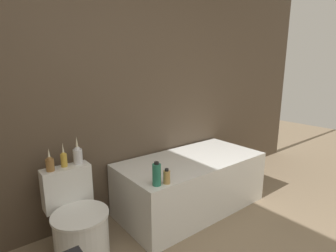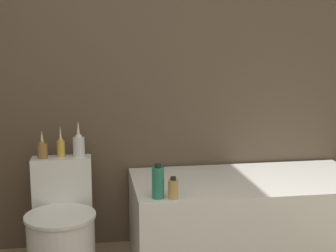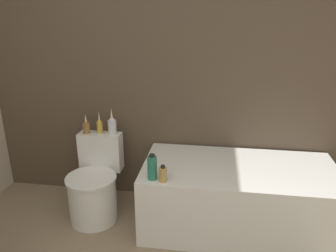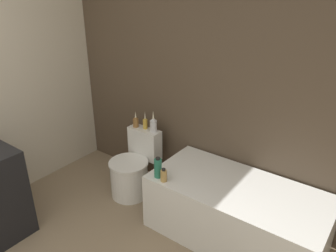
{
  "view_description": "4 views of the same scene",
  "coord_description": "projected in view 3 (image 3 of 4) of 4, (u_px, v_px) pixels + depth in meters",
  "views": [
    {
      "loc": [
        -1.12,
        0.04,
        1.52
      ],
      "look_at": [
        0.2,
        1.73,
        1.03
      ],
      "focal_mm": 28.0,
      "sensor_mm": 36.0,
      "label": 1
    },
    {
      "loc": [
        -0.32,
        -0.91,
        1.45
      ],
      "look_at": [
        0.11,
        1.72,
        0.98
      ],
      "focal_mm": 50.0,
      "sensor_mm": 36.0,
      "label": 2
    },
    {
      "loc": [
        0.47,
        -0.47,
        1.78
      ],
      "look_at": [
        0.15,
        1.74,
        0.97
      ],
      "focal_mm": 35.0,
      "sensor_mm": 36.0,
      "label": 3
    },
    {
      "loc": [
        1.65,
        -0.34,
        2.24
      ],
      "look_at": [
        0.05,
        1.8,
        1.04
      ],
      "focal_mm": 35.0,
      "sensor_mm": 36.0,
      "label": 4
    }
  ],
  "objects": [
    {
      "name": "wall_back_tiled",
      "position": [
        162.0,
        65.0,
        2.9
      ],
      "size": [
        6.4,
        0.06,
        2.6
      ],
      "color": "brown",
      "rests_on": "ground_plane"
    },
    {
      "name": "bathtub",
      "position": [
        238.0,
        197.0,
        2.75
      ],
      "size": [
        1.57,
        0.78,
        0.57
      ],
      "color": "white",
      "rests_on": "ground"
    },
    {
      "name": "toilet",
      "position": [
        95.0,
        188.0,
        2.89
      ],
      "size": [
        0.43,
        0.57,
        0.71
      ],
      "color": "white",
      "rests_on": "ground"
    },
    {
      "name": "vase_gold",
      "position": [
        86.0,
        127.0,
        2.94
      ],
      "size": [
        0.06,
        0.06,
        0.19
      ],
      "color": "olive",
      "rests_on": "toilet"
    },
    {
      "name": "vase_silver",
      "position": [
        100.0,
        126.0,
        2.94
      ],
      "size": [
        0.05,
        0.05,
        0.21
      ],
      "color": "gold",
      "rests_on": "toilet"
    },
    {
      "name": "vase_bronze",
      "position": [
        112.0,
        125.0,
        2.93
      ],
      "size": [
        0.08,
        0.08,
        0.24
      ],
      "color": "silver",
      "rests_on": "toilet"
    },
    {
      "name": "shampoo_bottle_tall",
      "position": [
        152.0,
        168.0,
        2.44
      ],
      "size": [
        0.07,
        0.07,
        0.2
      ],
      "color": "#267259",
      "rests_on": "bathtub"
    },
    {
      "name": "shampoo_bottle_short",
      "position": [
        163.0,
        174.0,
        2.41
      ],
      "size": [
        0.06,
        0.06,
        0.13
      ],
      "color": "tan",
      "rests_on": "bathtub"
    }
  ]
}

